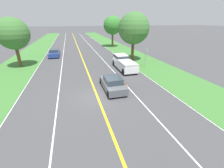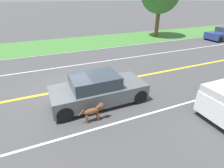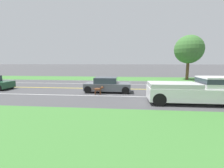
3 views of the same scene
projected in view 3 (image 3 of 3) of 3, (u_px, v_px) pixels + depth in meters
name	position (u px, v px, depth m)	size (l,w,h in m)	color
ground_plane	(100.00, 89.00, 16.03)	(400.00, 400.00, 0.00)	#424244
centre_divider_line	(100.00, 88.00, 16.03)	(0.18, 160.00, 0.01)	yellow
lane_edge_line_right	(80.00, 108.00, 9.14)	(0.14, 160.00, 0.01)	white
lane_edge_line_left	(108.00, 81.00, 22.93)	(0.14, 160.00, 0.01)	white
lane_dash_same_dir	(93.00, 96.00, 12.58)	(0.10, 160.00, 0.01)	white
lane_dash_oncoming	(105.00, 84.00, 19.48)	(0.10, 160.00, 0.01)	white
grass_verge_right	(57.00, 130.00, 6.18)	(6.00, 160.00, 0.03)	#3D7533
grass_verge_left	(110.00, 79.00, 25.88)	(6.00, 160.00, 0.03)	#3D7533
ego_car	(107.00, 85.00, 14.09)	(1.86, 4.25, 1.39)	#51565B
dog	(99.00, 89.00, 12.98)	(0.23, 1.13, 0.76)	brown
pickup_truck	(195.00, 90.00, 10.05)	(1.99, 5.65, 1.84)	silver
roadside_tree_left_near	(189.00, 50.00, 23.46)	(4.38, 4.38, 7.00)	brown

